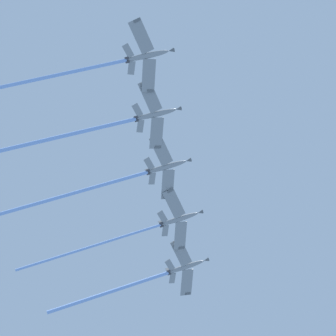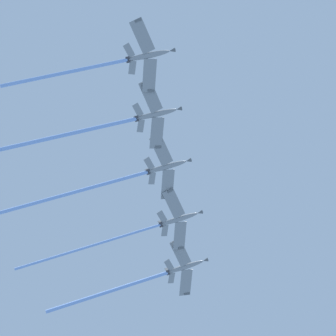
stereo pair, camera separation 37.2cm
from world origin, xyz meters
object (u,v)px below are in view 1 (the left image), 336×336
object	(u,v)px
jet_centre	(125,178)
jet_far_right	(117,62)
jet_far_left	(151,278)
jet_inner_right	(114,124)
jet_inner_left	(152,228)

from	to	relation	value
jet_centre	jet_far_right	bearing A→B (deg)	-0.67
jet_far_left	jet_centre	distance (m)	33.19
jet_centre	jet_inner_right	distance (m)	15.97
jet_far_left	jet_far_right	xyz separation A→B (m)	(64.95, -6.15, -0.10)
jet_inner_right	jet_centre	bearing A→B (deg)	172.90
jet_inner_left	jet_far_right	bearing A→B (deg)	-8.38
jet_far_left	jet_centre	size ratio (longest dim) A/B	0.91
jet_far_left	jet_inner_left	bearing A→B (deg)	3.19
jet_far_left	jet_inner_left	size ratio (longest dim) A/B	0.91
jet_far_left	jet_centre	xyz separation A→B (m)	(32.67, -5.77, -0.94)
jet_far_left	jet_far_right	bearing A→B (deg)	-5.41
jet_inner_left	jet_centre	distance (m)	17.22
jet_inner_left	jet_inner_right	xyz separation A→B (m)	(31.68, -8.69, -1.01)
jet_centre	jet_inner_left	bearing A→B (deg)	157.03
jet_inner_left	jet_far_right	distance (m)	48.63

